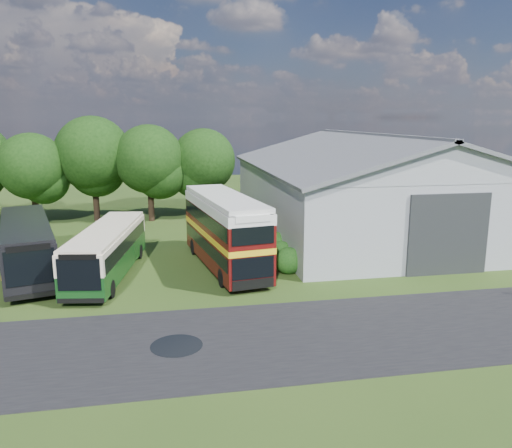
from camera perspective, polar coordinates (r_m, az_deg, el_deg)
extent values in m
plane|color=#233E13|center=(24.63, -5.73, -10.44)|extent=(120.00, 120.00, 0.00)
cube|color=black|center=(22.34, 2.84, -12.84)|extent=(60.00, 8.00, 0.02)
cylinder|color=black|center=(21.83, -9.07, -13.61)|extent=(2.20, 2.20, 0.01)
cube|color=gray|center=(42.69, 12.74, 2.80)|extent=(18.00, 24.00, 5.50)
cube|color=#2D3033|center=(32.20, 21.14, -1.14)|extent=(5.20, 0.18, 5.00)
cylinder|color=black|center=(48.20, -23.87, 1.63)|extent=(0.56, 0.56, 3.06)
sphere|color=black|center=(47.73, -24.25, 6.04)|extent=(5.78, 5.78, 5.78)
cylinder|color=black|center=(48.51, -17.80, 2.47)|extent=(0.56, 0.56, 3.60)
sphere|color=black|center=(48.01, -18.14, 7.65)|extent=(6.80, 6.80, 6.80)
cylinder|color=black|center=(47.16, -11.90, 2.35)|extent=(0.56, 0.56, 3.31)
sphere|color=black|center=(46.66, -12.12, 7.26)|extent=(6.26, 6.26, 6.26)
cylinder|color=black|center=(48.09, -5.91, 2.65)|extent=(0.56, 0.56, 3.17)
sphere|color=black|center=(47.61, -6.01, 7.25)|extent=(5.98, 5.98, 5.98)
sphere|color=#194714|center=(31.09, 3.69, -5.57)|extent=(1.70, 1.70, 1.70)
sphere|color=#194714|center=(32.94, 2.84, -4.54)|extent=(1.60, 1.60, 1.60)
sphere|color=#194714|center=(34.81, 2.08, -3.61)|extent=(1.80, 1.80, 1.80)
cube|color=#103B13|center=(31.25, -16.62, -2.86)|extent=(4.12, 11.01, 2.67)
cube|color=#4C0B0A|center=(31.55, -3.58, -0.62)|extent=(4.44, 11.13, 4.33)
cube|color=black|center=(33.54, -24.72, -2.15)|extent=(5.82, 12.23, 2.97)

